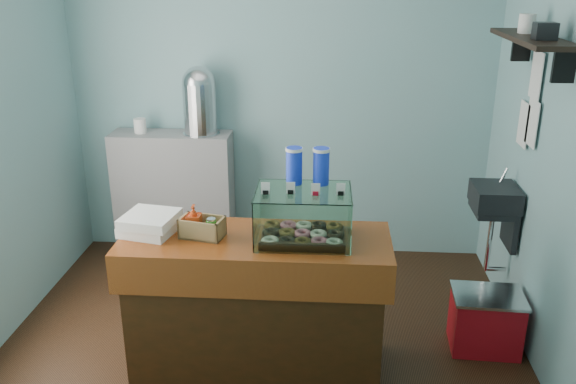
# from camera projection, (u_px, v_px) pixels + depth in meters

# --- Properties ---
(ground) EXTENTS (3.50, 3.50, 0.00)m
(ground) POSITION_uv_depth(u_px,v_px,m) (262.00, 343.00, 4.14)
(ground) COLOR black
(ground) RESTS_ON ground
(room_shell) EXTENTS (3.54, 3.04, 2.82)m
(room_shell) POSITION_uv_depth(u_px,v_px,m) (262.00, 94.00, 3.55)
(room_shell) COLOR #7BB0B3
(room_shell) RESTS_ON ground
(counter) EXTENTS (1.60, 0.60, 0.90)m
(counter) POSITION_uv_depth(u_px,v_px,m) (257.00, 304.00, 3.74)
(counter) COLOR #3E1E0C
(counter) RESTS_ON ground
(back_shelf) EXTENTS (1.00, 0.32, 1.10)m
(back_shelf) POSITION_uv_depth(u_px,v_px,m) (175.00, 195.00, 5.24)
(back_shelf) COLOR gray
(back_shelf) RESTS_ON ground
(display_case) EXTENTS (0.56, 0.41, 0.52)m
(display_case) POSITION_uv_depth(u_px,v_px,m) (304.00, 211.00, 3.54)
(display_case) COLOR #341E0F
(display_case) RESTS_ON counter
(condiment_crate) EXTENTS (0.28, 0.20, 0.19)m
(condiment_crate) POSITION_uv_depth(u_px,v_px,m) (200.00, 226.00, 3.58)
(condiment_crate) COLOR #A38651
(condiment_crate) RESTS_ON counter
(pastry_boxes) EXTENTS (0.36, 0.36, 0.12)m
(pastry_boxes) POSITION_uv_depth(u_px,v_px,m) (150.00, 223.00, 3.64)
(pastry_boxes) COLOR white
(pastry_boxes) RESTS_ON counter
(coffee_urn) EXTENTS (0.30, 0.30, 0.56)m
(coffee_urn) POSITION_uv_depth(u_px,v_px,m) (200.00, 99.00, 4.93)
(coffee_urn) COLOR silver
(coffee_urn) RESTS_ON back_shelf
(red_cooler) EXTENTS (0.47, 0.37, 0.40)m
(red_cooler) POSITION_uv_depth(u_px,v_px,m) (485.00, 321.00, 4.03)
(red_cooler) COLOR red
(red_cooler) RESTS_ON ground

